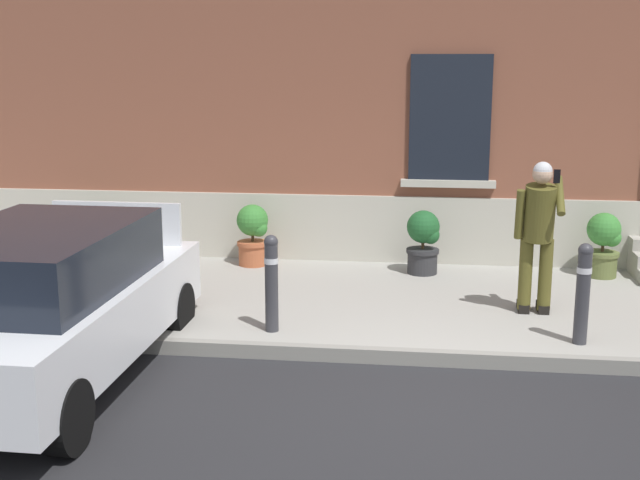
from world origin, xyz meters
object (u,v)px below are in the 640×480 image
hatchback_car_white (47,301)px  planter_terracotta (253,233)px  planter_charcoal (424,240)px  planter_olive (604,243)px  bollard_near_person (583,290)px  person_on_phone (538,228)px  bollard_far_left (271,280)px  planter_cream (83,233)px

hatchback_car_white → planter_terracotta: hatchback_car_white is taller
planter_terracotta → planter_charcoal: same height
planter_olive → bollard_near_person: bearing=-105.4°
bollard_near_person → person_on_phone: 1.11m
bollard_far_left → person_on_phone: size_ratio=0.60×
bollard_near_person → person_on_phone: person_on_phone is taller
bollard_far_left → planter_terracotta: 2.93m
planter_cream → planter_olive: same height
bollard_near_person → bollard_far_left: size_ratio=1.00×
bollard_near_person → bollard_far_left: (-3.18, 0.00, 0.00)m
planter_cream → planter_charcoal: size_ratio=1.00×
planter_terracotta → planter_olive: bearing=-0.5°
person_on_phone → planter_cream: (-5.99, 1.56, -0.54)m
bollard_far_left → planter_charcoal: 3.08m
bollard_far_left → planter_terracotta: size_ratio=1.22×
bollard_far_left → planter_terracotta: bollard_far_left is taller
hatchback_car_white → person_on_phone: person_on_phone is taller
planter_charcoal → planter_terracotta: bearing=175.8°
planter_olive → planter_terracotta: bearing=179.5°
hatchback_car_white → planter_terracotta: size_ratio=4.76×
planter_terracotta → planter_cream: bearing=-173.0°
hatchback_car_white → planter_olive: size_ratio=4.76×
person_on_phone → planter_charcoal: bearing=114.0°
planter_terracotta → hatchback_car_white: bearing=-105.0°
planter_cream → planter_olive: size_ratio=1.00×
planter_cream → person_on_phone: bearing=-14.6°
hatchback_car_white → bollard_far_left: 2.27m
bollard_far_left → person_on_phone: (2.84, 0.97, 0.44)m
bollard_near_person → person_on_phone: size_ratio=0.60×
planter_cream → planter_charcoal: same height
planter_terracotta → person_on_phone: bearing=-27.1°
planter_olive → person_on_phone: bearing=-121.4°
planter_cream → hatchback_car_white: bearing=-71.6°
planter_cream → planter_olive: bearing=2.0°
planter_cream → planter_charcoal: bearing=1.5°
planter_cream → planter_olive: 7.09m
hatchback_car_white → planter_charcoal: hatchback_car_white is taller
planter_terracotta → planter_charcoal: 2.37m
hatchback_car_white → planter_cream: (-1.27, 3.81, -0.18)m
bollard_near_person → planter_cream: 6.81m
planter_terracotta → planter_olive: (4.73, -0.04, 0.00)m
hatchback_car_white → bollard_near_person: (5.06, 1.28, -0.08)m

